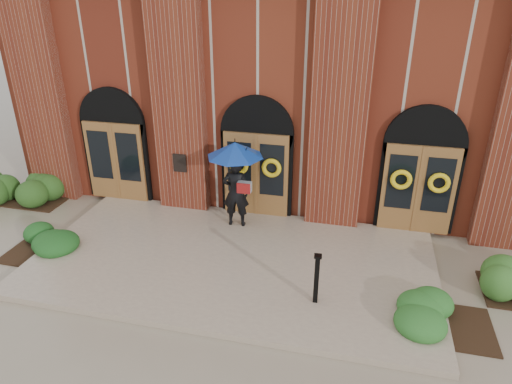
% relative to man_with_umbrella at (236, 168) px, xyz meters
% --- Properties ---
extents(ground, '(90.00, 90.00, 0.00)m').
position_rel_man_with_umbrella_xyz_m(ground, '(0.38, -1.90, -1.88)').
color(ground, gray).
rests_on(ground, ground).
extents(landing, '(10.00, 5.30, 0.15)m').
position_rel_man_with_umbrella_xyz_m(landing, '(0.38, -1.75, -1.81)').
color(landing, tan).
rests_on(landing, ground).
extents(church_building, '(16.20, 12.53, 7.00)m').
position_rel_man_with_umbrella_xyz_m(church_building, '(0.38, 6.89, 1.62)').
color(church_building, maroon).
rests_on(church_building, ground).
extents(man_with_umbrella, '(1.71, 1.71, 2.48)m').
position_rel_man_with_umbrella_xyz_m(man_with_umbrella, '(0.00, 0.00, 0.00)').
color(man_with_umbrella, black).
rests_on(man_with_umbrella, landing).
extents(metal_post, '(0.17, 0.17, 1.19)m').
position_rel_man_with_umbrella_xyz_m(metal_post, '(2.61, -2.95, -1.11)').
color(metal_post, black).
rests_on(metal_post, landing).
extents(hedge_wall_left, '(3.13, 1.25, 0.80)m').
position_rel_man_with_umbrella_xyz_m(hedge_wall_left, '(-7.62, 0.30, -1.48)').
color(hedge_wall_left, '#244617').
rests_on(hedge_wall_left, ground).
extents(hedge_front_left, '(1.48, 1.27, 0.52)m').
position_rel_man_with_umbrella_xyz_m(hedge_front_left, '(-4.72, -2.42, -1.62)').
color(hedge_front_left, '#194818').
rests_on(hedge_front_left, ground).
extents(hedge_front_right, '(1.47, 1.26, 0.52)m').
position_rel_man_with_umbrella_xyz_m(hedge_front_right, '(5.48, -2.93, -1.63)').
color(hedge_front_right, '#255920').
rests_on(hedge_front_right, ground).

